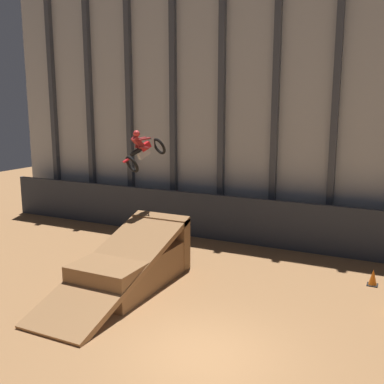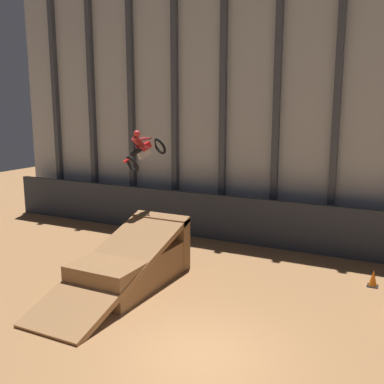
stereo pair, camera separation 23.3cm
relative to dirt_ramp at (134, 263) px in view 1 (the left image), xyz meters
The scene contains 6 objects.
ground_plane 5.28m from the dirt_ramp, 37.64° to the right, with size 60.00×60.00×0.00m, color #996B42.
arena_back_wall 9.93m from the dirt_ramp, 60.06° to the left, with size 32.00×0.40×12.30m.
lower_barrier 7.31m from the dirt_ramp, 55.41° to the left, with size 31.36×0.20×2.10m.
dirt_ramp is the anchor object (origin of this frame).
rider_bike_solo 4.50m from the dirt_ramp, 113.05° to the left, with size 1.40×1.85×1.69m.
traffic_cone_near_ramp 8.29m from the dirt_ramp, 24.23° to the left, with size 0.36×0.36×0.58m.
Camera 1 is at (4.19, -9.27, 6.13)m, focal length 42.00 mm.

